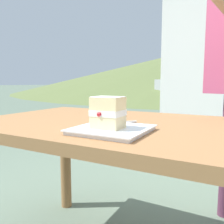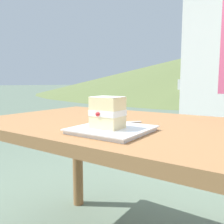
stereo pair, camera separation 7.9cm
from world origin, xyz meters
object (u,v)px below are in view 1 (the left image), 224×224
(parked_car_near, at_px, (202,85))
(dessert_fork, at_px, (114,123))
(patio_table, at_px, (144,147))
(dessert_plate, at_px, (112,130))
(cake_slice, at_px, (108,112))

(parked_car_near, bearing_deg, dessert_fork, 95.72)
(patio_table, bearing_deg, dessert_fork, 20.78)
(dessert_plate, bearing_deg, dessert_fork, -64.93)
(patio_table, height_order, dessert_fork, dessert_fork)
(dessert_fork, height_order, parked_car_near, parked_car_near)
(patio_table, relative_size, cake_slice, 14.21)
(parked_car_near, bearing_deg, dessert_plate, 96.03)
(parked_car_near, bearing_deg, patio_table, 96.38)
(patio_table, bearing_deg, parked_car_near, -83.62)
(patio_table, relative_size, dessert_fork, 11.35)
(dessert_plate, distance_m, parked_car_near, 10.65)
(patio_table, bearing_deg, cake_slice, 77.03)
(cake_slice, bearing_deg, dessert_fork, -68.90)
(dessert_plate, relative_size, dessert_fork, 1.84)
(cake_slice, relative_size, dessert_fork, 0.80)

